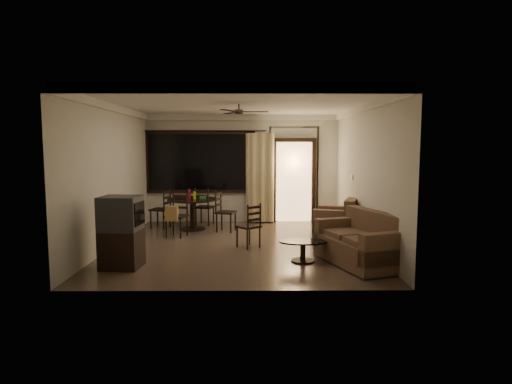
{
  "coord_description": "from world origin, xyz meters",
  "views": [
    {
      "loc": [
        0.27,
        -8.45,
        1.96
      ],
      "look_at": [
        0.34,
        0.2,
        1.05
      ],
      "focal_mm": 30.0,
      "sensor_mm": 36.0,
      "label": 1
    }
  ],
  "objects_px": {
    "dining_chair_west": "(161,216)",
    "armchair": "(338,223)",
    "dining_chair_south": "(177,223)",
    "side_chair": "(249,234)",
    "dining_chair_east": "(226,219)",
    "sofa": "(362,244)",
    "coffee_table": "(303,248)",
    "dining_table": "(192,205)",
    "dining_chair_north": "(205,214)",
    "tv_cabinet": "(121,232)"
  },
  "relations": [
    {
      "from": "dining_chair_east",
      "to": "dining_chair_south",
      "type": "xyz_separation_m",
      "value": [
        -1.04,
        -0.59,
        0.02
      ]
    },
    {
      "from": "armchair",
      "to": "dining_chair_west",
      "type": "bearing_deg",
      "value": -178.24
    },
    {
      "from": "dining_chair_south",
      "to": "sofa",
      "type": "relative_size",
      "value": 0.52
    },
    {
      "from": "dining_table",
      "to": "dining_chair_west",
      "type": "relative_size",
      "value": 1.25
    },
    {
      "from": "dining_chair_south",
      "to": "armchair",
      "type": "height_order",
      "value": "dining_chair_south"
    },
    {
      "from": "dining_chair_west",
      "to": "dining_chair_north",
      "type": "height_order",
      "value": "same"
    },
    {
      "from": "dining_table",
      "to": "armchair",
      "type": "height_order",
      "value": "dining_table"
    },
    {
      "from": "tv_cabinet",
      "to": "coffee_table",
      "type": "relative_size",
      "value": 1.42
    },
    {
      "from": "dining_chair_east",
      "to": "tv_cabinet",
      "type": "relative_size",
      "value": 0.81
    },
    {
      "from": "dining_table",
      "to": "dining_chair_east",
      "type": "bearing_deg",
      "value": -16.07
    },
    {
      "from": "dining_table",
      "to": "dining_chair_north",
      "type": "height_order",
      "value": "dining_table"
    },
    {
      "from": "dining_chair_east",
      "to": "armchair",
      "type": "bearing_deg",
      "value": -92.47
    },
    {
      "from": "dining_chair_south",
      "to": "armchair",
      "type": "distance_m",
      "value": 3.51
    },
    {
      "from": "tv_cabinet",
      "to": "armchair",
      "type": "relative_size",
      "value": 1.1
    },
    {
      "from": "dining_chair_south",
      "to": "side_chair",
      "type": "distance_m",
      "value": 1.91
    },
    {
      "from": "dining_chair_east",
      "to": "side_chair",
      "type": "relative_size",
      "value": 1.08
    },
    {
      "from": "dining_table",
      "to": "coffee_table",
      "type": "relative_size",
      "value": 1.43
    },
    {
      "from": "dining_chair_north",
      "to": "tv_cabinet",
      "type": "distance_m",
      "value": 3.99
    },
    {
      "from": "dining_chair_east",
      "to": "sofa",
      "type": "distance_m",
      "value": 3.77
    },
    {
      "from": "dining_chair_west",
      "to": "dining_chair_north",
      "type": "xyz_separation_m",
      "value": [
        1.02,
        0.4,
        0.0
      ]
    },
    {
      "from": "dining_table",
      "to": "sofa",
      "type": "xyz_separation_m",
      "value": [
        3.28,
        -3.07,
        -0.24
      ]
    },
    {
      "from": "dining_chair_west",
      "to": "tv_cabinet",
      "type": "xyz_separation_m",
      "value": [
        0.11,
        -3.47,
        0.31
      ]
    },
    {
      "from": "dining_chair_east",
      "to": "coffee_table",
      "type": "relative_size",
      "value": 1.15
    },
    {
      "from": "dining_table",
      "to": "side_chair",
      "type": "bearing_deg",
      "value": -53.86
    },
    {
      "from": "dining_chair_west",
      "to": "armchair",
      "type": "xyz_separation_m",
      "value": [
        4.07,
        -1.28,
        0.07
      ]
    },
    {
      "from": "armchair",
      "to": "dining_chair_east",
      "type": "bearing_deg",
      "value": -179.21
    },
    {
      "from": "dining_chair_south",
      "to": "dining_chair_east",
      "type": "bearing_deg",
      "value": 45.7
    },
    {
      "from": "coffee_table",
      "to": "tv_cabinet",
      "type": "bearing_deg",
      "value": -173.66
    },
    {
      "from": "dining_chair_west",
      "to": "coffee_table",
      "type": "xyz_separation_m",
      "value": [
        3.11,
        -3.14,
        -0.04
      ]
    },
    {
      "from": "coffee_table",
      "to": "side_chair",
      "type": "relative_size",
      "value": 0.94
    },
    {
      "from": "dining_chair_north",
      "to": "coffee_table",
      "type": "relative_size",
      "value": 1.15
    },
    {
      "from": "dining_chair_east",
      "to": "sofa",
      "type": "height_order",
      "value": "dining_chair_east"
    },
    {
      "from": "armchair",
      "to": "dining_chair_north",
      "type": "bearing_deg",
      "value": 170.35
    },
    {
      "from": "dining_chair_south",
      "to": "tv_cabinet",
      "type": "relative_size",
      "value": 0.81
    },
    {
      "from": "side_chair",
      "to": "armchair",
      "type": "bearing_deg",
      "value": 162.84
    },
    {
      "from": "dining_chair_north",
      "to": "side_chair",
      "type": "height_order",
      "value": "dining_chair_north"
    },
    {
      "from": "tv_cabinet",
      "to": "armchair",
      "type": "bearing_deg",
      "value": 33.29
    },
    {
      "from": "tv_cabinet",
      "to": "sofa",
      "type": "height_order",
      "value": "tv_cabinet"
    },
    {
      "from": "dining_chair_south",
      "to": "dining_chair_north",
      "type": "distance_m",
      "value": 1.53
    },
    {
      "from": "dining_chair_south",
      "to": "coffee_table",
      "type": "height_order",
      "value": "dining_chair_south"
    },
    {
      "from": "dining_table",
      "to": "sofa",
      "type": "distance_m",
      "value": 4.5
    },
    {
      "from": "sofa",
      "to": "coffee_table",
      "type": "relative_size",
      "value": 2.19
    },
    {
      "from": "dining_chair_west",
      "to": "armchair",
      "type": "bearing_deg",
      "value": 88.5
    },
    {
      "from": "dining_table",
      "to": "dining_chair_west",
      "type": "xyz_separation_m",
      "value": [
        -0.81,
        0.23,
        -0.3
      ]
    },
    {
      "from": "coffee_table",
      "to": "side_chair",
      "type": "distance_m",
      "value": 1.41
    },
    {
      "from": "sofa",
      "to": "coffee_table",
      "type": "distance_m",
      "value": 1.0
    },
    {
      "from": "dining_chair_east",
      "to": "dining_chair_south",
      "type": "distance_m",
      "value": 1.2
    },
    {
      "from": "dining_table",
      "to": "armchair",
      "type": "relative_size",
      "value": 1.11
    },
    {
      "from": "dining_chair_west",
      "to": "coffee_table",
      "type": "relative_size",
      "value": 1.15
    },
    {
      "from": "dining_table",
      "to": "sofa",
      "type": "height_order",
      "value": "dining_table"
    }
  ]
}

